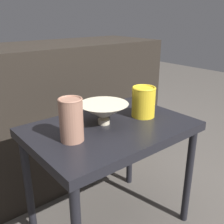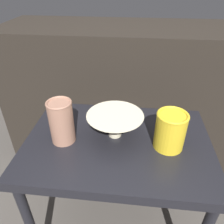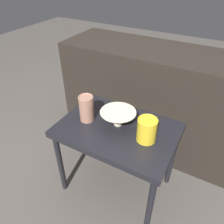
# 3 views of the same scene
# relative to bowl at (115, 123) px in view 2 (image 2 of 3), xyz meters

# --- Properties ---
(ground_plane) EXTENTS (8.00, 8.00, 0.00)m
(ground_plane) POSITION_rel_bowl_xyz_m (0.01, -0.03, -0.62)
(ground_plane) COLOR #4C4742
(table) EXTENTS (0.72, 0.50, 0.56)m
(table) POSITION_rel_bowl_xyz_m (0.01, -0.03, -0.12)
(table) COLOR black
(table) RESTS_ON ground_plane
(couch_backdrop) EXTENTS (1.45, 0.50, 0.86)m
(couch_backdrop) POSITION_rel_bowl_xyz_m (0.01, 0.58, -0.19)
(couch_backdrop) COLOR black
(couch_backdrop) RESTS_ON ground_plane
(bowl) EXTENTS (0.22, 0.22, 0.09)m
(bowl) POSITION_rel_bowl_xyz_m (0.00, 0.00, 0.00)
(bowl) COLOR beige
(bowl) RESTS_ON table
(vase_textured_left) EXTENTS (0.09, 0.09, 0.17)m
(vase_textured_left) POSITION_rel_bowl_xyz_m (-0.19, -0.05, 0.03)
(vase_textured_left) COLOR #996B56
(vase_textured_left) RESTS_ON table
(vase_colorful_right) EXTENTS (0.11, 0.11, 0.14)m
(vase_colorful_right) POSITION_rel_bowl_xyz_m (0.20, -0.04, 0.02)
(vase_colorful_right) COLOR gold
(vase_colorful_right) RESTS_ON table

